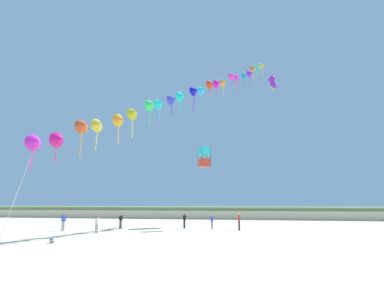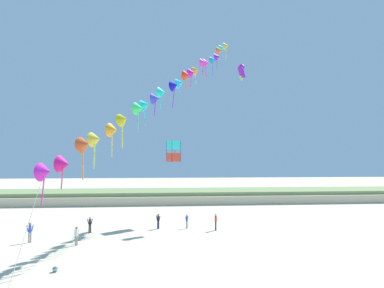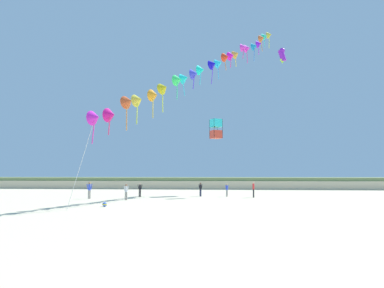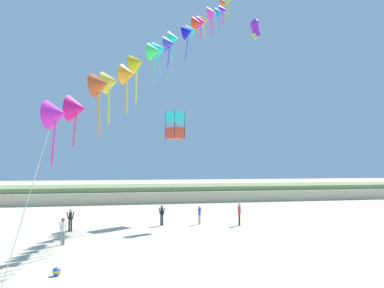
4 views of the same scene
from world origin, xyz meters
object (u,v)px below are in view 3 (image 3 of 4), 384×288
at_px(person_mid_center, 200,188).
at_px(person_far_left, 253,188).
at_px(person_near_left, 126,191).
at_px(person_near_right, 227,189).
at_px(person_far_right, 140,189).
at_px(large_kite_low_lead, 282,55).
at_px(person_far_center, 89,189).
at_px(large_kite_mid_trail, 216,129).
at_px(beach_ball, 105,204).

relative_size(person_mid_center, person_far_left, 0.91).
xyz_separation_m(person_near_left, person_near_right, (9.98, 6.44, -0.06)).
height_order(person_near_right, person_far_right, person_far_right).
distance_m(person_mid_center, large_kite_low_lead, 22.30).
height_order(person_near_left, person_far_center, person_far_center).
bearing_deg(large_kite_mid_trail, person_mid_center, -115.20).
distance_m(person_far_center, large_kite_mid_trail, 17.34).
bearing_deg(large_kite_low_lead, person_near_right, -137.21).
relative_size(person_near_left, large_kite_mid_trail, 0.64).
height_order(person_mid_center, large_kite_low_lead, large_kite_low_lead).
distance_m(person_near_left, person_near_right, 11.87).
bearing_deg(person_near_right, person_near_left, -147.17).
relative_size(large_kite_mid_trail, beach_ball, 6.85).
bearing_deg(large_kite_mid_trail, person_near_right, -70.81).
relative_size(person_far_right, beach_ball, 4.36).
xyz_separation_m(person_near_left, person_far_center, (-4.36, 1.43, 0.09)).
xyz_separation_m(large_kite_mid_trail, beach_ball, (-8.33, -17.17, -8.18)).
bearing_deg(person_far_right, beach_ball, -88.82).
bearing_deg(large_kite_mid_trail, person_far_right, -149.62).
height_order(person_near_right, large_kite_low_lead, large_kite_low_lead).
xyz_separation_m(person_far_center, beach_ball, (4.70, -8.40, -0.83)).
height_order(person_near_right, beach_ball, person_near_right).
distance_m(person_far_left, person_far_center, 17.66).
bearing_deg(person_far_right, person_near_right, 7.28).
xyz_separation_m(person_near_right, beach_ball, (-9.64, -13.40, -0.68)).
distance_m(person_mid_center, beach_ball, 15.01).
bearing_deg(person_far_center, person_far_left, 12.16).
bearing_deg(person_mid_center, beach_ball, -116.08).
xyz_separation_m(person_near_left, person_far_right, (0.08, 5.17, -0.01)).
xyz_separation_m(person_near_right, person_far_left, (2.92, -1.29, 0.16)).
bearing_deg(beach_ball, person_far_center, 119.23).
height_order(person_far_left, large_kite_low_lead, large_kite_low_lead).
bearing_deg(person_far_left, person_far_center, -167.84).
bearing_deg(person_far_left, person_near_right, 156.25).
relative_size(person_far_right, large_kite_low_lead, 0.71).
distance_m(person_near_left, person_far_right, 5.17).
xyz_separation_m(person_far_right, beach_ball, (0.25, -12.14, -0.73)).
distance_m(person_near_left, person_mid_center, 9.50).
relative_size(large_kite_low_lead, large_kite_mid_trail, 0.90).
bearing_deg(person_far_left, beach_ball, -136.04).
distance_m(person_far_center, beach_ball, 9.66).
relative_size(person_mid_center, person_far_center, 0.91).
bearing_deg(large_kite_low_lead, person_mid_center, -146.59).
bearing_deg(person_far_center, large_kite_low_lead, 28.92).
relative_size(person_far_left, person_far_right, 1.11).
relative_size(person_near_right, person_far_left, 0.85).
bearing_deg(beach_ball, person_far_right, 91.18).
bearing_deg(beach_ball, person_far_left, 43.96).
height_order(large_kite_low_lead, beach_ball, large_kite_low_lead).
bearing_deg(person_far_center, large_kite_mid_trail, 33.95).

